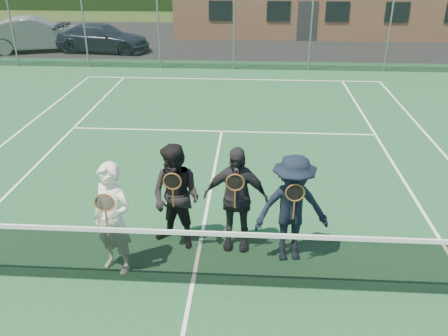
{
  "coord_description": "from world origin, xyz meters",
  "views": [
    {
      "loc": [
        0.83,
        -5.63,
        4.63
      ],
      "look_at": [
        0.38,
        1.5,
        1.25
      ],
      "focal_mm": 38.0,
      "sensor_mm": 36.0,
      "label": 1
    }
  ],
  "objects_px": {
    "tennis_net": "(192,256)",
    "player_d": "(292,209)",
    "player_c": "(236,199)",
    "player_a": "(113,219)",
    "car_c": "(103,38)",
    "car_b": "(37,34)",
    "player_b": "(176,197)"
  },
  "relations": [
    {
      "from": "player_c",
      "to": "player_d",
      "type": "xyz_separation_m",
      "value": [
        0.89,
        -0.28,
        -0.0
      ]
    },
    {
      "from": "player_a",
      "to": "player_d",
      "type": "height_order",
      "value": "same"
    },
    {
      "from": "player_a",
      "to": "player_d",
      "type": "relative_size",
      "value": 1.0
    },
    {
      "from": "tennis_net",
      "to": "player_d",
      "type": "relative_size",
      "value": 6.49
    },
    {
      "from": "player_c",
      "to": "player_b",
      "type": "bearing_deg",
      "value": -178.44
    },
    {
      "from": "player_d",
      "to": "player_c",
      "type": "bearing_deg",
      "value": 162.75
    },
    {
      "from": "player_c",
      "to": "tennis_net",
      "type": "bearing_deg",
      "value": -119.3
    },
    {
      "from": "player_c",
      "to": "car_c",
      "type": "bearing_deg",
      "value": 113.9
    },
    {
      "from": "player_b",
      "to": "player_d",
      "type": "height_order",
      "value": "same"
    },
    {
      "from": "tennis_net",
      "to": "player_c",
      "type": "distance_m",
      "value": 1.27
    },
    {
      "from": "car_c",
      "to": "player_a",
      "type": "bearing_deg",
      "value": -157.34
    },
    {
      "from": "car_b",
      "to": "player_d",
      "type": "relative_size",
      "value": 2.62
    },
    {
      "from": "car_c",
      "to": "tennis_net",
      "type": "bearing_deg",
      "value": -153.92
    },
    {
      "from": "tennis_net",
      "to": "player_d",
      "type": "height_order",
      "value": "player_d"
    },
    {
      "from": "car_c",
      "to": "player_d",
      "type": "xyz_separation_m",
      "value": [
        7.8,
        -15.87,
        0.29
      ]
    },
    {
      "from": "tennis_net",
      "to": "player_c",
      "type": "bearing_deg",
      "value": 60.7
    },
    {
      "from": "player_d",
      "to": "car_b",
      "type": "bearing_deg",
      "value": 124.57
    },
    {
      "from": "car_c",
      "to": "tennis_net",
      "type": "relative_size",
      "value": 0.37
    },
    {
      "from": "car_b",
      "to": "car_c",
      "type": "distance_m",
      "value": 3.13
    },
    {
      "from": "tennis_net",
      "to": "player_c",
      "type": "xyz_separation_m",
      "value": [
        0.59,
        1.06,
        0.38
      ]
    },
    {
      "from": "player_a",
      "to": "player_b",
      "type": "relative_size",
      "value": 1.0
    },
    {
      "from": "tennis_net",
      "to": "player_a",
      "type": "distance_m",
      "value": 1.31
    },
    {
      "from": "car_b",
      "to": "player_c",
      "type": "xyz_separation_m",
      "value": [
        10.03,
        -15.58,
        0.14
      ]
    },
    {
      "from": "player_a",
      "to": "player_c",
      "type": "xyz_separation_m",
      "value": [
        1.81,
        0.74,
        -0.0
      ]
    },
    {
      "from": "car_b",
      "to": "player_d",
      "type": "xyz_separation_m",
      "value": [
        10.92,
        -15.85,
        0.14
      ]
    },
    {
      "from": "player_b",
      "to": "car_b",
      "type": "bearing_deg",
      "value": 120.18
    },
    {
      "from": "player_a",
      "to": "player_c",
      "type": "height_order",
      "value": "same"
    },
    {
      "from": "car_c",
      "to": "tennis_net",
      "type": "height_order",
      "value": "car_c"
    },
    {
      "from": "player_c",
      "to": "player_d",
      "type": "height_order",
      "value": "same"
    },
    {
      "from": "car_b",
      "to": "player_a",
      "type": "distance_m",
      "value": 18.28
    },
    {
      "from": "player_d",
      "to": "player_a",
      "type": "bearing_deg",
      "value": -170.16
    },
    {
      "from": "car_c",
      "to": "player_d",
      "type": "bearing_deg",
      "value": -148.53
    }
  ]
}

